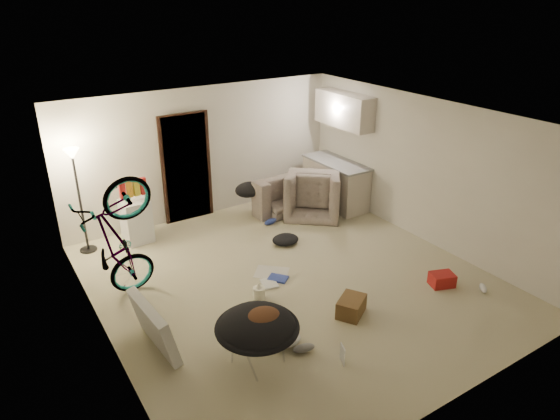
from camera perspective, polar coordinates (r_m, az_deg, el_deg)
floor at (r=7.76m, az=1.24°, el=-8.02°), size 5.50×6.00×0.02m
ceiling at (r=6.78m, az=1.42°, el=10.39°), size 5.50×6.00×0.02m
wall_back at (r=9.67m, az=-8.70°, el=6.52°), size 5.50×0.02×2.50m
wall_front at (r=5.26m, az=20.18°, el=-10.49°), size 5.50×0.02×2.50m
wall_left at (r=6.23m, az=-20.38°, el=-4.89°), size 0.02×6.00×2.50m
wall_right at (r=8.91m, az=16.29°, el=4.31°), size 0.02×6.00×2.50m
doorway at (r=9.56m, az=-10.70°, el=4.72°), size 0.85×0.10×2.04m
door_trim at (r=9.53m, az=-10.63°, el=4.67°), size 0.97×0.04×2.10m
floor_lamp at (r=8.68m, az=-22.28°, el=3.33°), size 0.28×0.28×1.81m
kitchen_counter at (r=10.32m, az=6.35°, el=3.00°), size 0.60×1.50×0.88m
counter_top at (r=10.16m, az=6.46°, el=5.43°), size 0.64×1.54×0.04m
kitchen_uppers at (r=9.96m, az=7.34°, el=11.28°), size 0.38×1.40×0.65m
sofa at (r=10.25m, az=1.08°, el=2.02°), size 1.92×0.85×0.55m
armchair at (r=9.94m, az=3.89°, el=1.64°), size 1.39×1.37×0.68m
bicycle at (r=7.41m, az=-17.70°, el=-6.35°), size 1.95×0.91×1.11m
book_asset at (r=6.23m, az=7.37°, el=-17.30°), size 0.28×0.25×0.02m
mini_fridge at (r=9.08m, az=-16.09°, el=-1.20°), size 0.47×0.47×0.77m
snack_box_0 at (r=8.81m, az=-17.58°, el=2.19°), size 0.10×0.08×0.30m
snack_box_1 at (r=8.84m, az=-16.84°, el=2.35°), size 0.11×0.08×0.30m
snack_box_2 at (r=8.87m, az=-16.11°, el=2.51°), size 0.11×0.09×0.30m
snack_box_3 at (r=8.90m, az=-15.37°, el=2.67°), size 0.10×0.08×0.30m
saucer_chair at (r=5.99m, az=-2.61°, el=-13.94°), size 0.99×0.99×0.70m
hoodie at (r=5.87m, az=-2.06°, el=-12.37°), size 0.52×0.44×0.22m
sofa_drape at (r=9.70m, az=-3.60°, el=2.35°), size 0.62×0.54×0.28m
tv_box at (r=6.43m, az=-14.21°, el=-12.76°), size 0.33×1.01×0.67m
drink_case_a at (r=7.01m, az=8.14°, el=-10.85°), size 0.53×0.49×0.25m
drink_case_b at (r=7.95m, az=18.02°, el=-7.57°), size 0.41×0.36×0.20m
juicer at (r=7.28m, az=-2.42°, el=-9.36°), size 0.18×0.18×0.25m
newspaper at (r=7.93m, az=-0.96°, el=-7.15°), size 0.64×0.64×0.01m
book_blue at (r=7.76m, az=-0.24°, el=-7.82°), size 0.35×0.36×0.03m
book_white at (r=7.64m, az=-1.24°, el=-8.38°), size 0.28×0.33×0.03m
shoe_0 at (r=9.48m, az=-1.10°, el=-1.33°), size 0.31×0.17×0.11m
shoe_3 at (r=6.37m, az=2.73°, el=-15.49°), size 0.30×0.19×0.10m
shoe_4 at (r=8.05m, az=22.19°, el=-8.26°), size 0.23×0.25×0.09m
clothes_lump_b at (r=8.77m, az=0.62°, el=-3.39°), size 0.50×0.44×0.15m
clothes_lump_c at (r=6.49m, az=0.32°, el=-14.37°), size 0.59×0.58×0.14m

